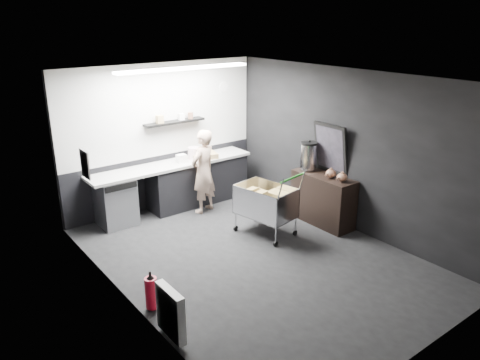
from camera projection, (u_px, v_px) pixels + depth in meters
floor at (254, 257)px, 7.13m from camera, size 5.50×5.50×0.00m
ceiling at (256, 78)px, 6.23m from camera, size 5.50×5.50×0.00m
wall_back at (162, 136)px, 8.74m from camera, size 5.50×0.00×5.50m
wall_front at (431, 245)px, 4.62m from camera, size 5.50×0.00×5.50m
wall_left at (124, 207)px, 5.53m from camera, size 0.00×5.50×5.50m
wall_right at (348, 151)px, 7.83m from camera, size 0.00×5.50×5.50m
kitchen_wall_panel at (161, 110)px, 8.56m from camera, size 3.95×0.02×1.70m
dado_panel at (165, 179)px, 9.01m from camera, size 3.95×0.02×1.00m
floating_shelf at (174, 122)px, 8.67m from camera, size 1.20×0.22×0.04m
wall_clock at (224, 87)px, 9.25m from camera, size 0.20×0.03×0.20m
poster at (85, 164)px, 6.45m from camera, size 0.02×0.30×0.40m
poster_red_band at (85, 159)px, 6.43m from camera, size 0.02×0.22×0.10m
radiator at (171, 313)px, 5.23m from camera, size 0.10×0.50×0.60m
ceiling_strip at (184, 68)px, 7.62m from camera, size 2.40×0.20×0.04m
prep_counter at (180, 184)px, 8.87m from camera, size 3.20×0.61×0.90m
person at (203, 172)px, 8.57m from camera, size 0.66×0.53×1.57m
shopping_cart at (265, 204)px, 7.75m from camera, size 0.79×1.12×1.13m
sideboard at (322, 192)px, 8.18m from camera, size 0.50×1.18×1.77m
fire_extinguisher at (151, 292)px, 5.80m from camera, size 0.16×0.16×0.51m
cardboard_box at (204, 155)px, 8.97m from camera, size 0.55×0.46×0.10m
pink_tub at (194, 153)px, 8.88m from camera, size 0.23×0.23×0.23m
white_container at (181, 159)px, 8.68m from camera, size 0.17×0.14×0.15m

